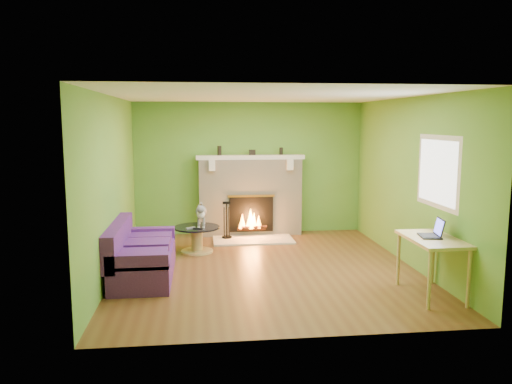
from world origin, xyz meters
TOP-DOWN VIEW (x-y plane):
  - floor at (0.00, 0.00)m, footprint 5.00×5.00m
  - ceiling at (0.00, 0.00)m, footprint 5.00×5.00m
  - wall_back at (0.00, 2.50)m, footprint 5.00×0.00m
  - wall_front at (0.00, -2.50)m, footprint 5.00×0.00m
  - wall_left at (-2.25, 0.00)m, footprint 0.00×5.00m
  - wall_right at (2.25, 0.00)m, footprint 0.00×5.00m
  - window_frame at (2.24, -0.90)m, footprint 0.00×1.20m
  - window_pane at (2.23, -0.90)m, footprint 0.00×1.06m
  - fireplace at (0.00, 2.32)m, footprint 2.10×0.46m
  - hearth at (0.00, 1.80)m, footprint 1.50×0.75m
  - mantel at (0.00, 2.30)m, footprint 2.10×0.28m
  - sofa at (-1.86, -0.21)m, footprint 0.85×1.77m
  - coffee_table at (-1.05, 1.09)m, footprint 0.79×0.79m
  - desk at (1.95, -1.43)m, footprint 0.60×1.03m
  - cat at (-0.97, 1.14)m, footprint 0.27×0.67m
  - remote_silver at (-1.15, 0.97)m, footprint 0.17×0.13m
  - remote_black at (-1.03, 0.91)m, footprint 0.16×0.09m
  - laptop at (1.93, -1.38)m, footprint 0.33×0.36m
  - fire_tools at (-0.49, 1.95)m, footprint 0.19×0.19m
  - mantel_vase_left at (-0.60, 2.33)m, footprint 0.08×0.08m
  - mantel_vase_right at (0.61, 2.33)m, footprint 0.07×0.07m
  - mantel_box at (0.04, 2.33)m, footprint 0.12×0.08m

SIDE VIEW (x-z plane):
  - floor at x=0.00m, z-range 0.00..0.00m
  - hearth at x=0.00m, z-range 0.00..0.03m
  - coffee_table at x=-1.05m, z-range 0.03..0.48m
  - sofa at x=-1.86m, z-range -0.09..0.71m
  - fire_tools at x=-0.49m, z-range 0.03..0.73m
  - remote_black at x=-1.03m, z-range 0.44..0.46m
  - remote_silver at x=-1.15m, z-range 0.44..0.46m
  - cat at x=-0.97m, z-range 0.44..0.86m
  - desk at x=1.95m, z-range 0.29..1.05m
  - fireplace at x=0.00m, z-range -0.02..1.56m
  - laptop at x=1.93m, z-range 0.77..1.01m
  - wall_back at x=0.00m, z-range -1.20..3.80m
  - wall_front at x=0.00m, z-range -1.20..3.80m
  - wall_left at x=-2.25m, z-range -1.20..3.80m
  - wall_right at x=2.25m, z-range -1.20..3.80m
  - mantel at x=0.00m, z-range 1.50..1.58m
  - window_frame at x=2.24m, z-range 0.95..2.15m
  - window_pane at x=2.23m, z-range 1.02..2.08m
  - mantel_box at x=0.04m, z-range 1.58..1.68m
  - mantel_vase_right at x=0.61m, z-range 1.58..1.72m
  - mantel_vase_left at x=-0.60m, z-range 1.58..1.76m
  - ceiling at x=0.00m, z-range 2.60..2.60m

